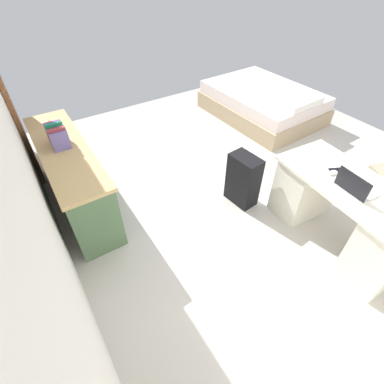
# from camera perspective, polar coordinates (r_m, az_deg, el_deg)

# --- Properties ---
(ground_plane) EXTENTS (5.58, 5.58, 0.00)m
(ground_plane) POSITION_cam_1_polar(r_m,az_deg,el_deg) (3.88, 9.47, 2.65)
(ground_plane) COLOR beige
(wall_back) EXTENTS (4.58, 0.10, 2.52)m
(wall_back) POSITION_cam_1_polar(r_m,az_deg,el_deg) (2.44, -32.01, 6.78)
(wall_back) COLOR silver
(wall_back) RESTS_ON ground_plane
(door_wooden) EXTENTS (0.88, 0.05, 2.04)m
(door_wooden) POSITION_cam_1_polar(r_m,az_deg,el_deg) (4.13, -32.92, 15.71)
(door_wooden) COLOR brown
(door_wooden) RESTS_ON ground_plane
(desk) EXTENTS (1.49, 0.77, 0.73)m
(desk) POSITION_cam_1_polar(r_m,az_deg,el_deg) (3.20, 27.67, -3.64)
(desk) COLOR silver
(desk) RESTS_ON ground_plane
(credenza) EXTENTS (1.80, 0.48, 0.78)m
(credenza) POSITION_cam_1_polar(r_m,az_deg,el_deg) (3.49, -22.52, 2.72)
(credenza) COLOR #4C6B47
(credenza) RESTS_ON ground_plane
(bed) EXTENTS (1.95, 1.47, 0.58)m
(bed) POSITION_cam_1_polar(r_m,az_deg,el_deg) (5.36, 13.89, 16.83)
(bed) COLOR tan
(bed) RESTS_ON ground_plane
(suitcase_black) EXTENTS (0.38, 0.25, 0.63)m
(suitcase_black) POSITION_cam_1_polar(r_m,az_deg,el_deg) (3.36, 10.10, 2.37)
(suitcase_black) COLOR black
(suitcase_black) RESTS_ON ground_plane
(laptop) EXTENTS (0.33, 0.25, 0.21)m
(laptop) POSITION_cam_1_polar(r_m,az_deg,el_deg) (2.88, 29.60, 0.84)
(laptop) COLOR #B7B7BC
(laptop) RESTS_ON desk
(computer_mouse) EXTENTS (0.07, 0.10, 0.03)m
(computer_mouse) POSITION_cam_1_polar(r_m,az_deg,el_deg) (3.03, 26.23, 3.47)
(computer_mouse) COLOR white
(computer_mouse) RESTS_ON desk
(cell_phone_by_mouse) EXTENTS (0.12, 0.15, 0.01)m
(cell_phone_by_mouse) POSITION_cam_1_polar(r_m,az_deg,el_deg) (3.10, 26.75, 3.91)
(cell_phone_by_mouse) COLOR black
(cell_phone_by_mouse) RESTS_ON desk
(book_row) EXTENTS (0.27, 0.17, 0.23)m
(book_row) POSITION_cam_1_polar(r_m,az_deg,el_deg) (3.29, -25.13, 10.06)
(book_row) COLOR #6A61A4
(book_row) RESTS_ON credenza
(figurine_small) EXTENTS (0.08, 0.08, 0.11)m
(figurine_small) POSITION_cam_1_polar(r_m,az_deg,el_deg) (3.67, -26.34, 12.00)
(figurine_small) COLOR gold
(figurine_small) RESTS_ON credenza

